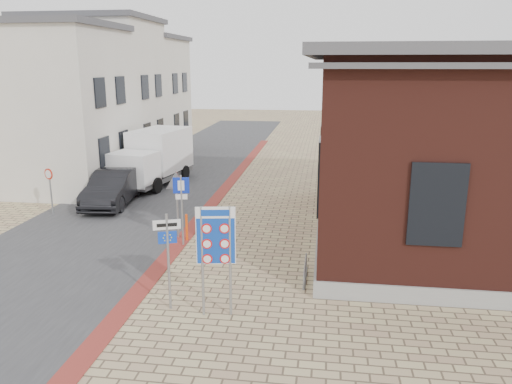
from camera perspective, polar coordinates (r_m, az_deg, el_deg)
The scene contains 16 objects.
ground at distance 13.72m, azimuth -6.22°, elevation -12.94°, with size 120.00×120.00×0.00m, color tan.
road_strip at distance 28.84m, azimuth -9.60°, elevation 1.60°, with size 7.00×60.00×0.02m, color #38383A.
curb_strip at distance 23.25m, azimuth -5.03°, elevation -1.33°, with size 0.60×40.00×0.02m, color maroon.
brick_building at distance 19.89m, azimuth 25.18°, elevation 4.93°, with size 13.00×13.00×6.80m.
townhouse_near at distance 27.75m, azimuth -22.89°, elevation 8.88°, with size 7.40×6.40×8.30m.
townhouse_mid at distance 33.02m, azimuth -17.64°, elevation 10.72°, with size 7.40×6.40×9.10m.
townhouse_far at distance 38.54m, azimuth -13.74°, elevation 10.81°, with size 7.40×6.40×8.30m.
bike_rack at distance 15.24m, azimuth 5.64°, elevation -8.95°, with size 0.08×1.80×0.60m.
sedan at distance 23.84m, azimuth -16.05°, elevation 0.47°, with size 1.67×4.78×1.58m, color black.
box_truck at distance 27.27m, azimuth -11.58°, elevation 3.95°, with size 3.05×5.79×2.88m.
border_sign at distance 12.49m, azimuth -4.62°, elevation -5.27°, with size 0.98×0.21×2.90m.
essen_sign at distance 13.07m, azimuth -10.05°, elevation -6.14°, with size 0.67×0.29×2.62m.
parking_sign at distance 17.62m, azimuth -8.51°, elevation -0.68°, with size 0.56×0.15×2.57m.
yield_sign at distance 18.40m, azimuth -9.08°, elevation 0.40°, with size 0.88×0.19×2.48m.
speed_sign at distance 22.91m, azimuth -22.47°, elevation 0.79°, with size 0.46×0.20×2.04m.
bollard at distance 18.43m, azimuth -7.93°, elevation -4.03°, with size 0.09×0.09×1.01m, color #F54B0C.
Camera 1 is at (3.12, -11.80, 6.27)m, focal length 35.00 mm.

